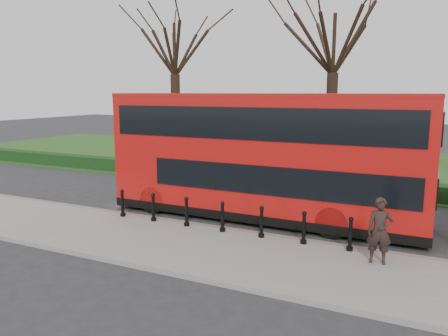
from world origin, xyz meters
The scene contains 12 objects.
ground centered at (0.00, 0.00, 0.00)m, with size 120.00×120.00×0.00m, color #28282B.
pavement centered at (0.00, -3.00, 0.07)m, with size 60.00×4.00×0.15m, color gray.
kerb centered at (0.00, -1.00, 0.07)m, with size 60.00×0.25×0.16m, color slate.
grass_verge centered at (0.00, 15.00, 0.03)m, with size 60.00×18.00×0.06m, color #254D19.
hedge centered at (0.00, 6.80, 0.40)m, with size 60.00×0.90×0.80m, color black.
yellow_line_outer centered at (0.00, -0.70, 0.01)m, with size 60.00×0.10×0.01m, color yellow.
yellow_line_inner centered at (0.00, -0.50, 0.01)m, with size 60.00×0.10×0.01m, color yellow.
tree_left centered at (-8.00, 10.00, 7.89)m, with size 6.95×6.95×10.86m.
tree_mid centered at (2.00, 10.00, 7.76)m, with size 6.84×6.84×10.69m.
bollard_row centered at (0.86, -1.35, 0.65)m, with size 8.67×0.15×1.00m.
bus_lead centered at (1.34, 1.20, 2.42)m, with size 12.07×2.77×4.81m.
pedestrian centered at (6.00, -1.99, 1.08)m, with size 0.68×0.45×1.86m, color black.
Camera 1 is at (7.12, -14.29, 4.87)m, focal length 35.00 mm.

